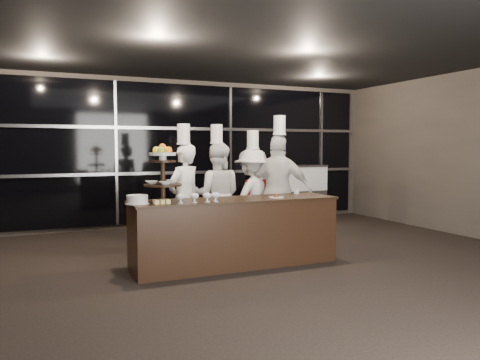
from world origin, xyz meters
name	(u,v)px	position (x,y,z in m)	size (l,w,h in m)	color
room	(301,158)	(0.00, 0.00, 1.50)	(10.00, 10.00, 10.00)	black
window_wall	(176,153)	(0.00, 4.94, 1.50)	(8.60, 0.10, 2.80)	black
buffet_counter	(235,232)	(-0.17, 1.43, 0.47)	(2.84, 0.74, 0.92)	black
display_stand	(163,169)	(-1.17, 1.43, 1.34)	(0.48, 0.48, 0.74)	black
compotes	(200,196)	(-0.75, 1.21, 1.00)	(0.57, 0.11, 0.12)	silver
layer_cake	(137,200)	(-1.50, 1.38, 0.97)	(0.30, 0.30, 0.11)	white
pastry_squares	(162,202)	(-1.23, 1.27, 0.95)	(0.20, 0.13, 0.05)	#FFDE7C
small_plate	(276,197)	(0.41, 1.33, 0.94)	(0.20, 0.20, 0.05)	white
chef_cup	(297,191)	(0.94, 1.68, 0.96)	(0.08, 0.08, 0.07)	white
display_case	(293,191)	(2.39, 4.30, 0.69)	(1.38, 0.60, 1.24)	#A5A5AA
chef_a	(184,197)	(-0.59, 2.42, 0.86)	(0.72, 0.64, 1.97)	white
chef_b	(217,194)	(0.04, 2.70, 0.85)	(1.00, 0.91, 1.98)	white
chef_c	(253,197)	(0.62, 2.56, 0.81)	(1.18, 0.94, 1.89)	silver
chef_d	(279,190)	(0.93, 2.22, 0.92)	(1.09, 1.04, 2.12)	silver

